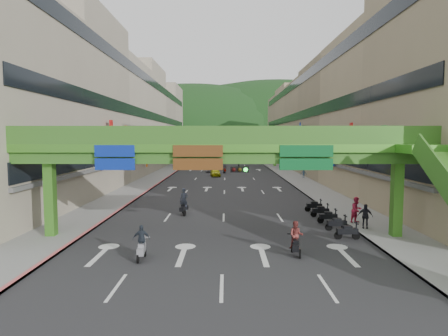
{
  "coord_description": "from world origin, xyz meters",
  "views": [
    {
      "loc": [
        0.18,
        -17.48,
        6.41
      ],
      "look_at": [
        0.0,
        18.0,
        3.5
      ],
      "focal_mm": 30.0,
      "sensor_mm": 36.0,
      "label": 1
    }
  ],
  "objects_px": {
    "car_yellow": "(215,173)",
    "pedestrian_red": "(356,212)",
    "overpass_near": "(238,157)",
    "scooter_rider_mid": "(296,238)",
    "scooter_rider_near": "(184,202)",
    "car_silver": "(211,168)"
  },
  "relations": [
    {
      "from": "scooter_rider_near",
      "to": "scooter_rider_mid",
      "type": "distance_m",
      "value": 12.91
    },
    {
      "from": "car_silver",
      "to": "scooter_rider_near",
      "type": "bearing_deg",
      "value": -89.76
    },
    {
      "from": "car_yellow",
      "to": "car_silver",
      "type": "bearing_deg",
      "value": 90.87
    },
    {
      "from": "overpass_near",
      "to": "scooter_rider_near",
      "type": "xyz_separation_m",
      "value": [
        -4.23,
        7.7,
        -4.15
      ]
    },
    {
      "from": "car_silver",
      "to": "overpass_near",
      "type": "bearing_deg",
      "value": -84.41
    },
    {
      "from": "overpass_near",
      "to": "scooter_rider_mid",
      "type": "height_order",
      "value": "overpass_near"
    },
    {
      "from": "overpass_near",
      "to": "pedestrian_red",
      "type": "xyz_separation_m",
      "value": [
        8.87,
        4.33,
        -4.26
      ]
    },
    {
      "from": "car_yellow",
      "to": "pedestrian_red",
      "type": "bearing_deg",
      "value": -78.13
    },
    {
      "from": "overpass_near",
      "to": "pedestrian_red",
      "type": "height_order",
      "value": "overpass_near"
    },
    {
      "from": "scooter_rider_near",
      "to": "car_silver",
      "type": "relative_size",
      "value": 0.49
    },
    {
      "from": "car_silver",
      "to": "scooter_rider_mid",
      "type": "bearing_deg",
      "value": -81.18
    },
    {
      "from": "overpass_near",
      "to": "car_silver",
      "type": "relative_size",
      "value": 6.23
    },
    {
      "from": "car_yellow",
      "to": "pedestrian_red",
      "type": "height_order",
      "value": "pedestrian_red"
    },
    {
      "from": "overpass_near",
      "to": "scooter_rider_near",
      "type": "bearing_deg",
      "value": 118.81
    },
    {
      "from": "scooter_rider_mid",
      "to": "car_silver",
      "type": "relative_size",
      "value": 0.42
    },
    {
      "from": "pedestrian_red",
      "to": "scooter_rider_near",
      "type": "bearing_deg",
      "value": 137.82
    },
    {
      "from": "overpass_near",
      "to": "scooter_rider_mid",
      "type": "xyz_separation_m",
      "value": [
        3.06,
        -2.95,
        -4.24
      ]
    },
    {
      "from": "scooter_rider_mid",
      "to": "car_silver",
      "type": "distance_m",
      "value": 50.1
    },
    {
      "from": "overpass_near",
      "to": "pedestrian_red",
      "type": "relative_size",
      "value": 14.79
    },
    {
      "from": "scooter_rider_near",
      "to": "pedestrian_red",
      "type": "xyz_separation_m",
      "value": [
        13.1,
        -3.37,
        -0.11
      ]
    },
    {
      "from": "overpass_near",
      "to": "pedestrian_red",
      "type": "distance_m",
      "value": 10.75
    },
    {
      "from": "scooter_rider_mid",
      "to": "car_yellow",
      "type": "bearing_deg",
      "value": 97.64
    }
  ]
}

